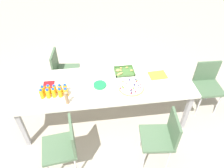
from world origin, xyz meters
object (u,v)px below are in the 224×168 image
at_px(chair_near_right, 163,135).
at_px(chair_near_left, 64,144).
at_px(paper_folder, 158,75).
at_px(plate_stack, 100,85).
at_px(party_table, 105,87).
at_px(juice_bottle_4, 66,92).
at_px(juice_bottle_9, 65,88).
at_px(juice_bottle_0, 42,94).
at_px(juice_bottle_7, 55,89).
at_px(juice_bottle_8, 60,89).
at_px(snack_tray, 123,71).
at_px(napkin_stack, 49,85).
at_px(juice_bottle_2, 54,93).
at_px(juice_bottle_5, 43,90).
at_px(chair_far_left, 63,69).
at_px(cardboard_tube, 67,98).
at_px(chair_end, 207,83).
at_px(juice_bottle_6, 49,89).
at_px(juice_bottle_3, 60,93).
at_px(juice_bottle_1, 48,94).
at_px(fruit_pizza, 131,87).

distance_m(chair_near_right, chair_near_left, 1.21).
distance_m(chair_near_left, paper_folder, 1.63).
bearing_deg(plate_stack, party_table, 25.48).
relative_size(juice_bottle_4, juice_bottle_9, 0.96).
height_order(juice_bottle_0, juice_bottle_7, juice_bottle_0).
relative_size(juice_bottle_8, juice_bottle_9, 0.97).
xyz_separation_m(snack_tray, napkin_stack, (-1.09, -0.15, -0.01)).
bearing_deg(juice_bottle_2, plate_stack, 12.18).
bearing_deg(juice_bottle_8, juice_bottle_5, -177.65).
relative_size(juice_bottle_2, plate_stack, 0.80).
distance_m(chair_far_left, cardboard_tube, 1.12).
bearing_deg(paper_folder, chair_near_right, -100.65).
distance_m(chair_end, cardboard_tube, 2.22).
relative_size(chair_far_left, juice_bottle_6, 5.77).
bearing_deg(juice_bottle_0, plate_stack, 10.00).
relative_size(chair_near_right, juice_bottle_8, 6.23).
xyz_separation_m(juice_bottle_3, juice_bottle_6, (-0.15, 0.08, 0.00)).
height_order(juice_bottle_1, juice_bottle_6, juice_bottle_6).
height_order(chair_far_left, juice_bottle_7, juice_bottle_7).
bearing_deg(napkin_stack, snack_tray, 7.89).
xyz_separation_m(juice_bottle_7, paper_folder, (1.48, 0.18, -0.06)).
bearing_deg(fruit_pizza, juice_bottle_8, 177.62).
bearing_deg(plate_stack, juice_bottle_7, -174.41).
height_order(juice_bottle_5, napkin_stack, juice_bottle_5).
height_order(fruit_pizza, cardboard_tube, cardboard_tube).
bearing_deg(chair_near_left, chair_end, -75.54).
bearing_deg(paper_folder, fruit_pizza, -154.01).
relative_size(juice_bottle_0, juice_bottle_2, 1.03).
relative_size(plate_stack, paper_folder, 0.68).
height_order(chair_near_left, fruit_pizza, chair_near_left).
xyz_separation_m(juice_bottle_0, plate_stack, (0.77, 0.14, -0.05)).
height_order(chair_far_left, juice_bottle_4, juice_bottle_4).
bearing_deg(juice_bottle_0, chair_near_left, -65.96).
distance_m(snack_tray, napkin_stack, 1.10).
height_order(chair_far_left, chair_near_right, same).
distance_m(juice_bottle_5, juice_bottle_8, 0.22).
xyz_separation_m(juice_bottle_3, juice_bottle_4, (0.07, 0.00, -0.00)).
relative_size(chair_end, snack_tray, 2.86).
bearing_deg(chair_near_left, napkin_stack, 7.75).
relative_size(party_table, juice_bottle_0, 16.94).
height_order(chair_far_left, juice_bottle_8, juice_bottle_8).
xyz_separation_m(chair_far_left, plate_stack, (0.58, -0.78, 0.26)).
xyz_separation_m(juice_bottle_5, juice_bottle_7, (0.15, 0.01, -0.00)).
xyz_separation_m(juice_bottle_3, snack_tray, (0.91, 0.40, -0.05)).
height_order(juice_bottle_5, juice_bottle_8, juice_bottle_5).
xyz_separation_m(chair_near_right, juice_bottle_0, (-1.48, 0.62, 0.31)).
xyz_separation_m(juice_bottle_3, juice_bottle_8, (-0.01, 0.08, -0.00)).
xyz_separation_m(juice_bottle_5, napkin_stack, (0.04, 0.18, -0.06)).
bearing_deg(plate_stack, fruit_pizza, -12.91).
xyz_separation_m(chair_near_right, juice_bottle_3, (-1.24, 0.62, 0.31)).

